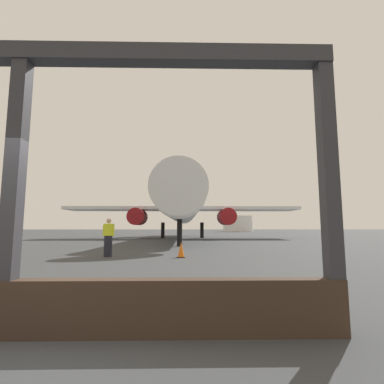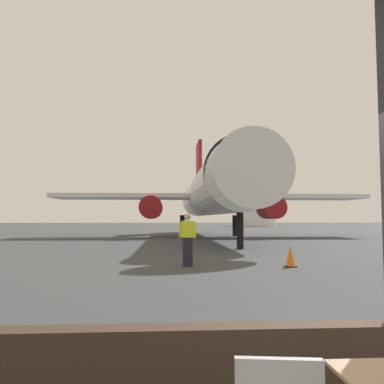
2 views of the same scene
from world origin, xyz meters
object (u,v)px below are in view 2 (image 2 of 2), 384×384
at_px(traffic_cone, 290,257).
at_px(fuel_storage_tank, 256,216).
at_px(airplane, 212,192).
at_px(ground_crew_worker, 188,239).

relative_size(traffic_cone, fuel_storage_tank, 0.08).
bearing_deg(airplane, fuel_storage_tank, 73.03).
xyz_separation_m(ground_crew_worker, fuel_storage_tank, (18.31, 69.14, 1.31)).
bearing_deg(fuel_storage_tank, airplane, -106.97).
bearing_deg(fuel_storage_tank, ground_crew_worker, -104.83).
bearing_deg(airplane, ground_crew_worker, -99.12).
bearing_deg(traffic_cone, fuel_storage_tank, 77.84).
bearing_deg(ground_crew_worker, airplane, 80.88).
height_order(ground_crew_worker, fuel_storage_tank, fuel_storage_tank).
xyz_separation_m(ground_crew_worker, traffic_cone, (3.34, -0.36, -0.57)).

